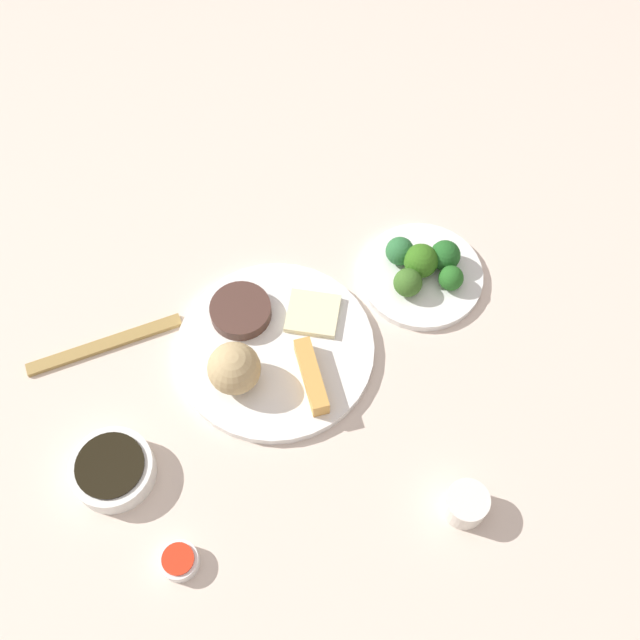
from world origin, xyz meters
TOP-DOWN VIEW (x-y plane):
  - tabletop at (0.00, 0.00)m, footprint 2.20×2.20m
  - main_plate at (-0.04, 0.00)m, footprint 0.30×0.30m
  - rice_scoop at (0.03, -0.04)m, footprint 0.08×0.08m
  - spring_roll at (0.01, 0.07)m, footprint 0.11×0.07m
  - crab_rangoon_wonton at (-0.10, 0.04)m, footprint 0.08×0.08m
  - stir_fry_heap at (-0.08, -0.06)m, footprint 0.09×0.09m
  - broccoli_plate at (-0.21, 0.20)m, footprint 0.20×0.20m
  - broccoli_floret_0 at (-0.22, 0.19)m, footprint 0.05×0.05m
  - broccoli_floret_1 at (-0.20, 0.24)m, footprint 0.04×0.04m
  - broccoli_floret_2 at (-0.24, 0.23)m, footprint 0.05×0.05m
  - broccoli_floret_3 at (-0.23, 0.16)m, footprint 0.05×0.05m
  - broccoli_floret_4 at (-0.18, 0.18)m, footprint 0.05×0.05m
  - soy_sauce_bowl at (0.20, -0.17)m, footprint 0.12×0.12m
  - soy_sauce_bowl_liquid at (0.20, -0.17)m, footprint 0.10×0.10m
  - sauce_ramekin_sweet_and_sour at (0.30, -0.05)m, footprint 0.05×0.05m
  - sauce_ramekin_sweet_and_sour_liquid at (0.30, -0.05)m, footprint 0.04×0.04m
  - teacup at (0.15, 0.31)m, footprint 0.06×0.06m
  - chopsticks_pair at (0.01, -0.26)m, footprint 0.15×0.21m

SIDE VIEW (x-z plane):
  - tabletop at x=0.00m, z-range 0.00..0.02m
  - chopsticks_pair at x=0.01m, z-range 0.02..0.03m
  - broccoli_plate at x=-0.21m, z-range 0.02..0.03m
  - main_plate at x=-0.04m, z-range 0.02..0.04m
  - sauce_ramekin_sweet_and_sour at x=0.30m, z-range 0.02..0.04m
  - soy_sauce_bowl at x=0.20m, z-range 0.02..0.06m
  - crab_rangoon_wonton at x=-0.10m, z-range 0.04..0.05m
  - teacup at x=0.15m, z-range 0.02..0.07m
  - sauce_ramekin_sweet_and_sour_liquid at x=0.30m, z-range 0.04..0.05m
  - stir_fry_heap at x=-0.08m, z-range 0.04..0.06m
  - spring_roll at x=0.01m, z-range 0.04..0.07m
  - broccoli_floret_1 at x=-0.20m, z-range 0.03..0.07m
  - broccoli_floret_4 at x=-0.18m, z-range 0.03..0.08m
  - broccoli_floret_3 at x=-0.23m, z-range 0.03..0.08m
  - soy_sauce_bowl_liquid at x=0.20m, z-range 0.06..0.06m
  - broccoli_floret_2 at x=-0.24m, z-range 0.03..0.08m
  - broccoli_floret_0 at x=-0.22m, z-range 0.03..0.09m
  - rice_scoop at x=0.03m, z-range 0.04..0.11m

